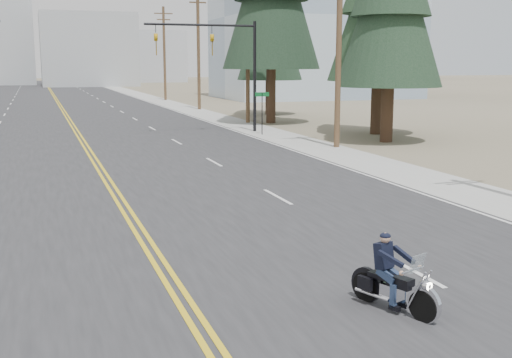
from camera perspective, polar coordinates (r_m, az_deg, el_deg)
The scene contains 14 objects.
road at distance 77.52m, azimuth -17.21°, elevation 6.55°, with size 20.00×200.00×0.01m, color #303033.
sidewalk_right at distance 78.72m, azimuth -8.76°, elevation 6.93°, with size 3.00×200.00×0.01m, color #A5A5A0.
traffic_mast_right at distance 40.97m, azimuth -2.85°, elevation 11.02°, with size 7.10×0.26×7.00m.
street_sign at distance 39.70m, azimuth 0.54°, elevation 6.53°, with size 0.90×0.06×2.62m.
utility_pole_b at distance 33.85m, azimuth 7.40°, elevation 12.89°, with size 2.20×0.30×11.50m.
utility_pole_c at distance 47.76m, azimuth -0.74°, elevation 11.87°, with size 2.20×0.30×11.00m.
utility_pole_d at distance 62.19m, azimuth -5.14°, elevation 11.68°, with size 2.20×0.30×11.50m.
utility_pole_e at distance 78.79m, azimuth -8.15°, elevation 11.12°, with size 2.20×0.30×11.00m.
glass_building at distance 84.85m, azimuth 5.22°, elevation 13.99°, with size 24.00×16.00×20.00m, color #9EB5CC.
haze_bldg_b at distance 132.80m, azimuth -14.67°, elevation 11.03°, with size 18.00×14.00×14.00m, color #ADB2B7.
haze_bldg_c at distance 124.87m, azimuth 0.99°, elevation 12.35°, with size 16.00×12.00×18.00m, color #B7BCC6.
haze_bldg_e at distance 159.74m, azimuth -9.17°, elevation 10.68°, with size 14.00×14.00×12.00m, color #B7BCC6.
motorcyclist at distance 11.70m, azimuth 12.22°, elevation -8.23°, with size 0.77×1.79×1.40m, color black, non-canonical shape.
conifer_far at distance 56.00m, azimuth 1.23°, elevation 14.54°, with size 5.58×5.58×14.95m.
Camera 1 is at (-2.37, -7.36, 4.36)m, focal length 45.00 mm.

